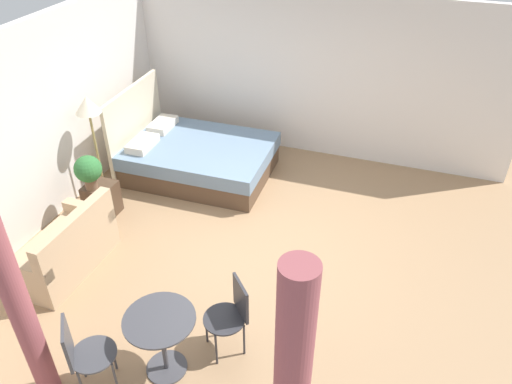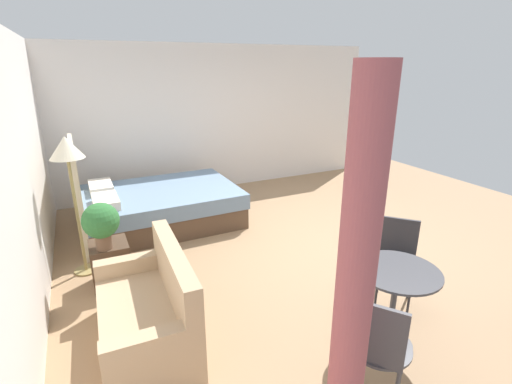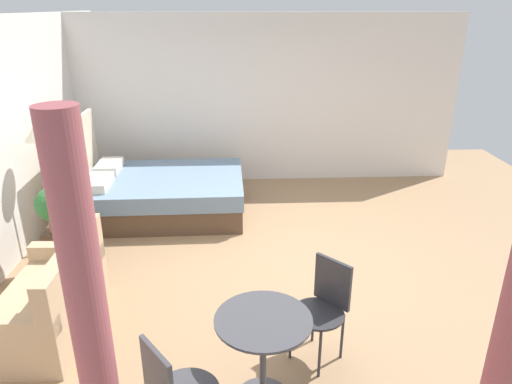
{
  "view_description": "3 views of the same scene",
  "coord_description": "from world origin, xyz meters",
  "px_view_note": "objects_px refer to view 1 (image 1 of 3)",
  "views": [
    {
      "loc": [
        -4.75,
        -1.54,
        4.39
      ],
      "look_at": [
        0.08,
        0.12,
        0.87
      ],
      "focal_mm": 34.83,
      "sensor_mm": 36.0,
      "label": 1
    },
    {
      "loc": [
        -3.97,
        2.58,
        2.36
      ],
      "look_at": [
        -0.0,
        0.67,
        0.84
      ],
      "focal_mm": 26.18,
      "sensor_mm": 36.0,
      "label": 2
    },
    {
      "loc": [
        -4.75,
        0.54,
        2.8
      ],
      "look_at": [
        0.69,
        0.28,
        0.61
      ],
      "focal_mm": 32.72,
      "sensor_mm": 36.0,
      "label": 3
    }
  ],
  "objects_px": {
    "bed": "(195,157)",
    "potted_plant": "(88,170)",
    "balcony_table": "(162,334)",
    "couch": "(65,250)",
    "nightstand": "(102,200)",
    "cafe_chair_near_couch": "(232,311)",
    "floor_lamp": "(89,112)",
    "cafe_chair_near_window": "(82,351)"
  },
  "relations": [
    {
      "from": "couch",
      "to": "cafe_chair_near_window",
      "type": "relative_size",
      "value": 1.47
    },
    {
      "from": "floor_lamp",
      "to": "cafe_chair_near_couch",
      "type": "relative_size",
      "value": 1.86
    },
    {
      "from": "bed",
      "to": "balcony_table",
      "type": "relative_size",
      "value": 3.07
    },
    {
      "from": "nightstand",
      "to": "potted_plant",
      "type": "xyz_separation_m",
      "value": [
        -0.1,
        0.04,
        0.55
      ]
    },
    {
      "from": "nightstand",
      "to": "cafe_chair_near_couch",
      "type": "height_order",
      "value": "cafe_chair_near_couch"
    },
    {
      "from": "nightstand",
      "to": "cafe_chair_near_window",
      "type": "distance_m",
      "value": 2.95
    },
    {
      "from": "potted_plant",
      "to": "cafe_chair_near_window",
      "type": "height_order",
      "value": "potted_plant"
    },
    {
      "from": "couch",
      "to": "balcony_table",
      "type": "distance_m",
      "value": 2.11
    },
    {
      "from": "potted_plant",
      "to": "cafe_chair_near_couch",
      "type": "bearing_deg",
      "value": -118.94
    },
    {
      "from": "balcony_table",
      "to": "cafe_chair_near_window",
      "type": "relative_size",
      "value": 0.81
    },
    {
      "from": "cafe_chair_near_window",
      "to": "cafe_chair_near_couch",
      "type": "xyz_separation_m",
      "value": [
        0.94,
        -1.13,
        -0.03
      ]
    },
    {
      "from": "cafe_chair_near_couch",
      "to": "balcony_table",
      "type": "bearing_deg",
      "value": 132.62
    },
    {
      "from": "potted_plant",
      "to": "balcony_table",
      "type": "distance_m",
      "value": 2.92
    },
    {
      "from": "potted_plant",
      "to": "floor_lamp",
      "type": "distance_m",
      "value": 0.83
    },
    {
      "from": "floor_lamp",
      "to": "cafe_chair_near_window",
      "type": "bearing_deg",
      "value": -149.08
    },
    {
      "from": "cafe_chair_near_couch",
      "to": "couch",
      "type": "bearing_deg",
      "value": 79.54
    },
    {
      "from": "bed",
      "to": "couch",
      "type": "bearing_deg",
      "value": 167.31
    },
    {
      "from": "nightstand",
      "to": "floor_lamp",
      "type": "bearing_deg",
      "value": 31.48
    },
    {
      "from": "cafe_chair_near_window",
      "to": "balcony_table",
      "type": "bearing_deg",
      "value": -53.31
    },
    {
      "from": "couch",
      "to": "nightstand",
      "type": "relative_size",
      "value": 2.72
    },
    {
      "from": "bed",
      "to": "cafe_chair_near_couch",
      "type": "xyz_separation_m",
      "value": [
        -3.04,
        -1.83,
        0.22
      ]
    },
    {
      "from": "couch",
      "to": "balcony_table",
      "type": "height_order",
      "value": "couch"
    },
    {
      "from": "bed",
      "to": "cafe_chair_near_window",
      "type": "height_order",
      "value": "bed"
    },
    {
      "from": "bed",
      "to": "cafe_chair_near_window",
      "type": "bearing_deg",
      "value": -170.07
    },
    {
      "from": "floor_lamp",
      "to": "balcony_table",
      "type": "xyz_separation_m",
      "value": [
        -2.51,
        -2.36,
        -0.88
      ]
    },
    {
      "from": "nightstand",
      "to": "cafe_chair_near_couch",
      "type": "distance_m",
      "value": 3.08
    },
    {
      "from": "floor_lamp",
      "to": "cafe_chair_near_window",
      "type": "height_order",
      "value": "floor_lamp"
    },
    {
      "from": "potted_plant",
      "to": "balcony_table",
      "type": "height_order",
      "value": "potted_plant"
    },
    {
      "from": "couch",
      "to": "cafe_chair_near_couch",
      "type": "relative_size",
      "value": 1.56
    },
    {
      "from": "bed",
      "to": "nightstand",
      "type": "height_order",
      "value": "bed"
    },
    {
      "from": "potted_plant",
      "to": "floor_lamp",
      "type": "bearing_deg",
      "value": 22.77
    },
    {
      "from": "couch",
      "to": "nightstand",
      "type": "distance_m",
      "value": 1.16
    },
    {
      "from": "potted_plant",
      "to": "cafe_chair_near_couch",
      "type": "distance_m",
      "value": 3.07
    },
    {
      "from": "bed",
      "to": "balcony_table",
      "type": "distance_m",
      "value": 3.77
    },
    {
      "from": "couch",
      "to": "nightstand",
      "type": "xyz_separation_m",
      "value": [
        1.13,
        0.22,
        -0.04
      ]
    },
    {
      "from": "floor_lamp",
      "to": "cafe_chair_near_couch",
      "type": "xyz_separation_m",
      "value": [
        -2.01,
        -2.9,
        -0.87
      ]
    },
    {
      "from": "floor_lamp",
      "to": "balcony_table",
      "type": "distance_m",
      "value": 3.55
    },
    {
      "from": "nightstand",
      "to": "balcony_table",
      "type": "bearing_deg",
      "value": -134.78
    },
    {
      "from": "nightstand",
      "to": "cafe_chair_near_couch",
      "type": "bearing_deg",
      "value": -120.94
    },
    {
      "from": "nightstand",
      "to": "balcony_table",
      "type": "distance_m",
      "value": 2.96
    },
    {
      "from": "couch",
      "to": "potted_plant",
      "type": "height_order",
      "value": "potted_plant"
    },
    {
      "from": "bed",
      "to": "potted_plant",
      "type": "height_order",
      "value": "bed"
    }
  ]
}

